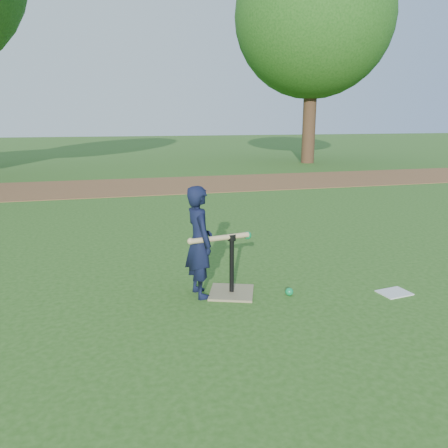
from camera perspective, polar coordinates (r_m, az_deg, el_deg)
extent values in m
plane|color=#285116|center=(4.35, 0.84, -9.58)|extent=(80.00, 80.00, 0.00)
cube|color=brown|center=(11.53, -9.28, 4.97)|extent=(24.00, 3.00, 0.01)
imported|color=black|center=(4.24, -3.26, -2.34)|extent=(0.32, 0.44, 1.10)
sphere|color=#0B7F3F|center=(4.43, 8.52, -8.74)|extent=(0.08, 0.08, 0.08)
cube|color=silver|center=(4.77, 21.35, -8.36)|extent=(0.33, 0.27, 0.01)
cube|color=#887B56|center=(4.44, 1.00, -8.93)|extent=(0.55, 0.55, 0.02)
cylinder|color=black|center=(4.34, 1.02, -5.40)|extent=(0.05, 0.05, 0.55)
cylinder|color=black|center=(4.26, 1.03, -1.77)|extent=(0.08, 0.08, 0.06)
cylinder|color=tan|center=(4.21, -0.47, -1.83)|extent=(0.60, 0.15, 0.05)
sphere|color=tan|center=(4.11, -4.39, -2.26)|extent=(0.06, 0.06, 0.06)
sphere|color=#0B7F3F|center=(4.37, 3.09, -1.49)|extent=(0.08, 0.08, 0.08)
cylinder|color=#382316|center=(17.57, 11.08, 13.41)|extent=(0.50, 0.50, 3.42)
sphere|color=#285B19|center=(17.93, 11.65, 24.97)|extent=(5.80, 5.80, 5.80)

